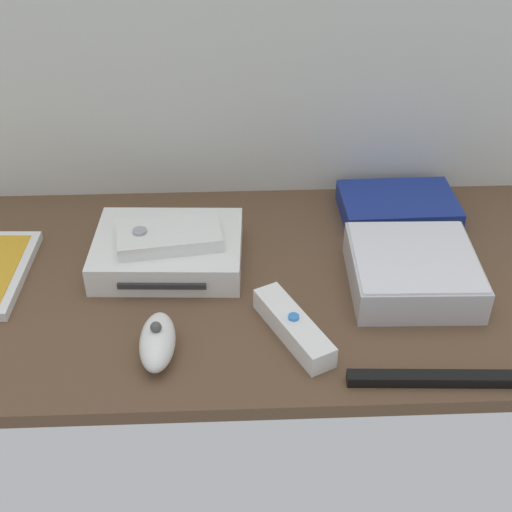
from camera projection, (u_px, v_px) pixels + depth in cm
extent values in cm
cube|color=brown|center=(256.00, 284.00, 99.98)|extent=(100.00, 48.00, 2.00)
cube|color=white|center=(168.00, 250.00, 101.16)|extent=(21.75, 17.00, 4.40)
cube|color=#2D2D2D|center=(162.00, 286.00, 94.56)|extent=(12.01, 1.18, 0.80)
cube|color=silver|center=(412.00, 271.00, 96.68)|extent=(17.44, 17.44, 5.00)
cube|color=silver|center=(415.00, 256.00, 95.11)|extent=(16.74, 16.74, 0.30)
cube|color=navy|center=(398.00, 206.00, 111.60)|extent=(18.24, 12.37, 3.40)
cube|color=#19D833|center=(407.00, 228.00, 106.62)|extent=(8.01, 0.56, 0.60)
cube|color=white|center=(293.00, 327.00, 88.99)|extent=(9.73, 14.88, 3.00)
cylinder|color=#387FDB|center=(294.00, 317.00, 87.98)|extent=(1.40, 1.40, 0.40)
ellipsoid|color=white|center=(158.00, 342.00, 86.09)|extent=(4.47, 10.03, 4.00)
sphere|color=#4C4C4C|center=(156.00, 327.00, 84.67)|extent=(1.40, 1.40, 1.40)
cube|color=white|center=(169.00, 235.00, 98.58)|extent=(15.34, 9.86, 2.00)
cylinder|color=#99999E|center=(140.00, 231.00, 97.30)|extent=(2.25, 2.25, 0.40)
cube|color=black|center=(448.00, 379.00, 82.88)|extent=(24.06, 2.98, 1.40)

